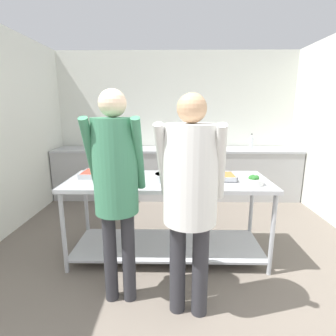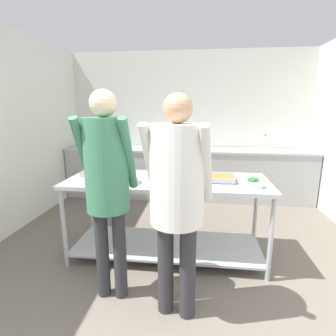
% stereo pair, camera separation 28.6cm
% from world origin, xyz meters
% --- Properties ---
extents(wall_rear, '(4.54, 0.06, 2.65)m').
position_xyz_m(wall_rear, '(0.00, 4.13, 1.32)').
color(wall_rear, silver).
rests_on(wall_rear, ground_plane).
extents(back_counter, '(4.38, 0.65, 0.91)m').
position_xyz_m(back_counter, '(-0.00, 3.76, 0.46)').
color(back_counter, '#A8A8A8').
rests_on(back_counter, ground_plane).
extents(serving_counter, '(2.13, 0.80, 0.89)m').
position_xyz_m(serving_counter, '(-0.11, 1.73, 0.60)').
color(serving_counter, '#ADAFB5').
rests_on(serving_counter, ground_plane).
extents(serving_tray_roast, '(0.38, 0.33, 0.05)m').
position_xyz_m(serving_tray_roast, '(-0.87, 1.85, 0.91)').
color(serving_tray_roast, '#ADAFB5').
rests_on(serving_tray_roast, serving_counter).
extents(plate_stack, '(0.28, 0.28, 0.06)m').
position_xyz_m(plate_stack, '(-0.51, 1.54, 0.92)').
color(plate_stack, white).
rests_on(plate_stack, serving_counter).
extents(sauce_pan, '(0.44, 0.30, 0.07)m').
position_xyz_m(sauce_pan, '(-0.11, 1.70, 0.93)').
color(sauce_pan, '#ADAFB5').
rests_on(sauce_pan, serving_counter).
extents(serving_tray_vegetables, '(0.45, 0.28, 0.05)m').
position_xyz_m(serving_tray_vegetables, '(0.37, 1.74, 0.91)').
color(serving_tray_vegetables, '#ADAFB5').
rests_on(serving_tray_vegetables, serving_counter).
extents(broccoli_bowl, '(0.21, 0.21, 0.10)m').
position_xyz_m(broccoli_bowl, '(0.74, 1.55, 0.92)').
color(broccoli_bowl, silver).
rests_on(broccoli_bowl, serving_counter).
extents(guest_serving_left, '(0.54, 0.41, 1.73)m').
position_xyz_m(guest_serving_left, '(0.07, 0.89, 1.06)').
color(guest_serving_left, '#2D2D33').
rests_on(guest_serving_left, ground_plane).
extents(guest_serving_right, '(0.44, 0.35, 1.77)m').
position_xyz_m(guest_serving_right, '(-0.51, 1.02, 1.10)').
color(guest_serving_right, '#2D2D33').
rests_on(guest_serving_right, ground_plane).
extents(water_bottle, '(0.06, 0.06, 0.27)m').
position_xyz_m(water_bottle, '(1.35, 3.74, 1.04)').
color(water_bottle, silver).
rests_on(water_bottle, back_counter).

